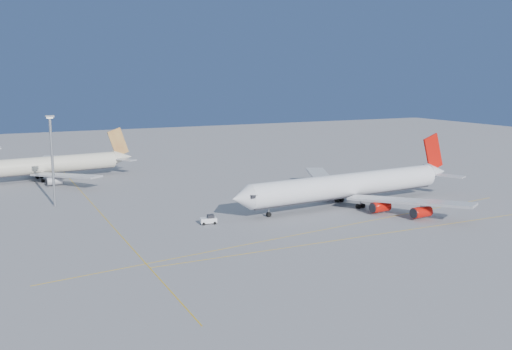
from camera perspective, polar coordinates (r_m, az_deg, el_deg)
name	(u,v)px	position (r m, az deg, el deg)	size (l,w,h in m)	color
ground	(307,224)	(129.26, 5.12, -4.87)	(500.00, 500.00, 0.00)	slate
taxiway_lines	(236,224)	(128.18, -2.02, -4.96)	(118.86, 140.00, 0.02)	#D19E0B
airliner_virgin	(352,185)	(148.35, 9.54, -1.01)	(69.42, 62.13, 17.12)	white
airliner_etihad	(43,165)	(193.45, -20.57, 0.90)	(60.04, 55.06, 15.68)	beige
pushback_tug	(209,220)	(128.90, -4.74, -4.47)	(3.87, 2.67, 2.05)	white
light_mast	(52,153)	(152.23, -19.74, 2.07)	(2.00, 2.00, 23.17)	gray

